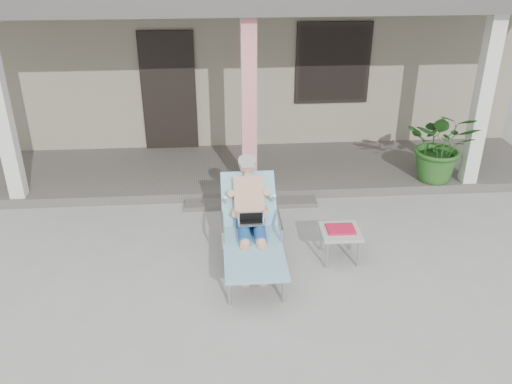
{
  "coord_description": "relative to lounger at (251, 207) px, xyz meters",
  "views": [
    {
      "loc": [
        -0.47,
        -5.43,
        3.86
      ],
      "look_at": [
        -0.01,
        0.6,
        0.85
      ],
      "focal_mm": 38.0,
      "sensor_mm": 36.0,
      "label": 1
    }
  ],
  "objects": [
    {
      "name": "porch_deck",
      "position": [
        0.09,
        2.6,
        -0.68
      ],
      "size": [
        10.0,
        2.0,
        0.15
      ],
      "primitive_type": "cube",
      "color": "#605B56",
      "rests_on": "ground"
    },
    {
      "name": "porch_overhang",
      "position": [
        0.09,
        2.55,
        2.03
      ],
      "size": [
        10.0,
        2.3,
        2.85
      ],
      "color": "silver",
      "rests_on": "porch_deck"
    },
    {
      "name": "potted_palm",
      "position": [
        3.13,
        1.85,
        -0.01
      ],
      "size": [
        1.35,
        1.28,
        1.19
      ],
      "primitive_type": "imported",
      "rotation": [
        0.0,
        0.0,
        -0.41
      ],
      "color": "#26591E",
      "rests_on": "porch_deck"
    },
    {
      "name": "porch_step",
      "position": [
        0.09,
        1.45,
        -0.72
      ],
      "size": [
        2.0,
        0.3,
        0.07
      ],
      "primitive_type": "cube",
      "color": "#605B56",
      "rests_on": "ground"
    },
    {
      "name": "house",
      "position": [
        0.09,
        6.1,
        0.91
      ],
      "size": [
        10.4,
        5.4,
        3.3
      ],
      "color": "gray",
      "rests_on": "ground"
    },
    {
      "name": "lounger",
      "position": [
        0.0,
        0.0,
        0.0
      ],
      "size": [
        0.72,
        1.89,
        1.23
      ],
      "rotation": [
        0.0,
        0.0,
        0.0
      ],
      "color": "#B7B7BC",
      "rests_on": "ground"
    },
    {
      "name": "ground",
      "position": [
        0.09,
        -0.4,
        -0.75
      ],
      "size": [
        60.0,
        60.0,
        0.0
      ],
      "primitive_type": "plane",
      "color": "#9E9E99",
      "rests_on": "ground"
    },
    {
      "name": "side_table",
      "position": [
        1.12,
        -0.07,
        -0.38
      ],
      "size": [
        0.5,
        0.5,
        0.44
      ],
      "rotation": [
        0.0,
        0.0,
        -0.02
      ],
      "color": "#B0B0AB",
      "rests_on": "ground"
    }
  ]
}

